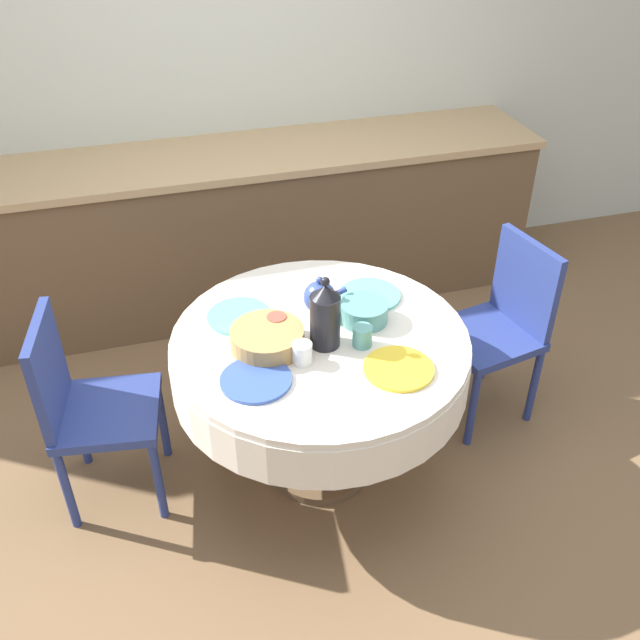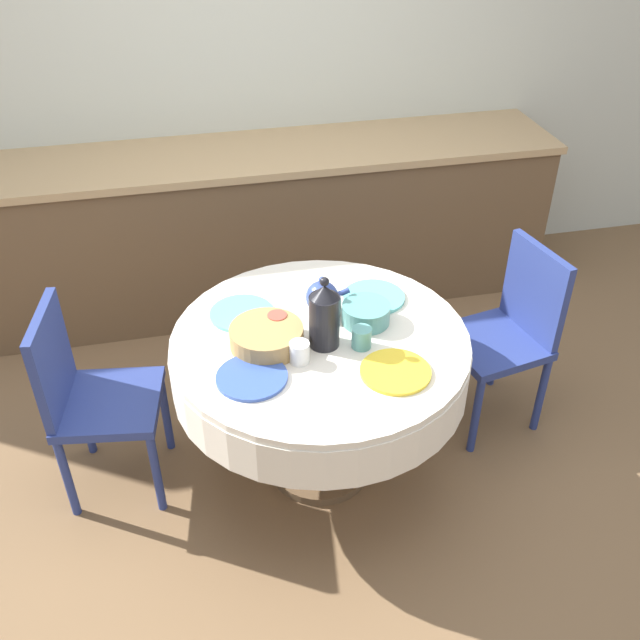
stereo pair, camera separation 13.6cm
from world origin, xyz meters
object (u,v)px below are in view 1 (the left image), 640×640
Objects in this scene: chair_left at (501,322)px; coffee_carafe at (325,316)px; chair_right at (86,403)px; teapot at (320,297)px.

coffee_carafe is at bearing 92.98° from chair_left.
chair_right is 4.84× the size of teapot.
chair_left is 1.82m from chair_right.
chair_left is 2.95× the size of coffee_carafe.
teapot reaches higher than chair_right.
chair_right is at bearing 168.63° from coffee_carafe.
teapot is (0.04, 0.20, -0.05)m from coffee_carafe.
coffee_carafe is at bearing 87.14° from chair_right.
coffee_carafe is (-0.90, -0.23, 0.36)m from chair_left.
coffee_carafe reaches higher than chair_right.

